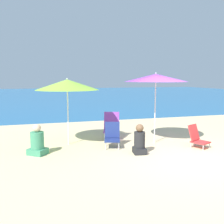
# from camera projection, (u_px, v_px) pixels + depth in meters

# --- Properties ---
(ground_plane) EXTENTS (60.00, 60.00, 0.00)m
(ground_plane) POSITION_uv_depth(u_px,v_px,m) (185.00, 158.00, 6.44)
(ground_plane) COLOR beige
(sea_water) EXTENTS (60.00, 40.00, 0.01)m
(sea_water) POSITION_uv_depth(u_px,v_px,m) (69.00, 94.00, 31.26)
(sea_water) COLOR #23669E
(sea_water) RESTS_ON ground
(beach_umbrella_purple) EXTENTS (1.95, 1.95, 2.21)m
(beach_umbrella_purple) POSITION_uv_depth(u_px,v_px,m) (156.00, 78.00, 7.69)
(beach_umbrella_purple) COLOR white
(beach_umbrella_purple) RESTS_ON ground
(beach_umbrella_lime) EXTENTS (1.91, 1.91, 2.05)m
(beach_umbrella_lime) POSITION_uv_depth(u_px,v_px,m) (67.00, 85.00, 7.52)
(beach_umbrella_lime) COLOR white
(beach_umbrella_lime) RESTS_ON ground
(beach_chair_red) EXTENTS (0.61, 0.67, 0.67)m
(beach_chair_red) POSITION_uv_depth(u_px,v_px,m) (197.00, 137.00, 7.40)
(beach_chair_red) COLOR silver
(beach_chair_red) RESTS_ON ground
(beach_chair_navy) EXTENTS (0.59, 0.68, 0.73)m
(beach_chair_navy) POSITION_uv_depth(u_px,v_px,m) (112.00, 135.00, 7.45)
(beach_chair_navy) COLOR silver
(beach_chair_navy) RESTS_ON ground
(beach_chair_purple) EXTENTS (0.67, 0.69, 0.89)m
(beach_chair_purple) POSITION_uv_depth(u_px,v_px,m) (111.00, 126.00, 8.46)
(beach_chair_purple) COLOR silver
(beach_chair_purple) RESTS_ON ground
(person_seated_near) EXTENTS (0.60, 0.59, 0.83)m
(person_seated_near) POSITION_uv_depth(u_px,v_px,m) (37.00, 142.00, 6.69)
(person_seated_near) COLOR #3F8C66
(person_seated_near) RESTS_ON ground
(person_seated_far) EXTENTS (0.38, 0.43, 0.81)m
(person_seated_far) POSITION_uv_depth(u_px,v_px,m) (139.00, 141.00, 6.78)
(person_seated_far) COLOR #262628
(person_seated_far) RESTS_ON ground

